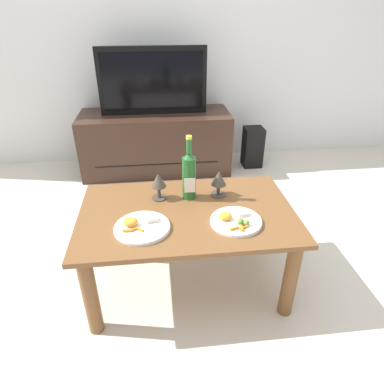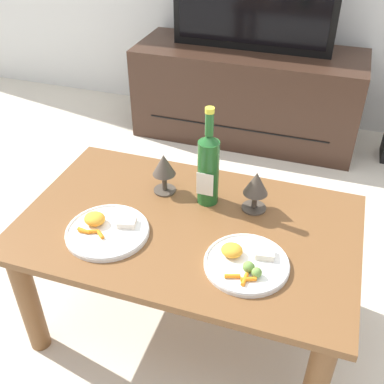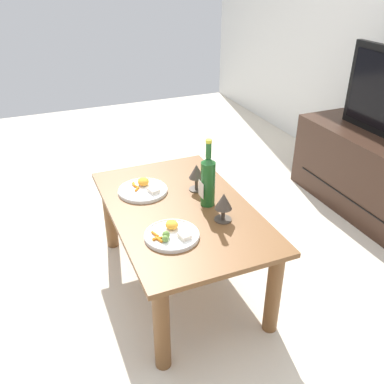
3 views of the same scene
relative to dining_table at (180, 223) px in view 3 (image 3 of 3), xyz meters
name	(u,v)px [view 3 (image 3 of 3)]	position (x,y,z in m)	size (l,w,h in m)	color
ground_plane	(181,281)	(0.00, 0.00, -0.38)	(6.40, 6.40, 0.00)	beige
dining_table	(180,223)	(0.00, 0.00, 0.00)	(1.07, 0.66, 0.47)	brown
tv_stand	(383,179)	(-0.13, 1.48, -0.11)	(1.31, 0.49, 0.53)	#382319
wine_bottle	(208,180)	(0.02, 0.14, 0.23)	(0.07, 0.07, 0.34)	#1E5923
goblet_left	(196,173)	(-0.13, 0.14, 0.19)	(0.08, 0.08, 0.15)	#473D33
goblet_right	(224,203)	(0.18, 0.14, 0.18)	(0.08, 0.08, 0.14)	#473D33
dinner_plate_left	(143,189)	(-0.22, -0.12, 0.10)	(0.26, 0.26, 0.05)	white
dinner_plate_right	(172,234)	(0.22, -0.12, 0.10)	(0.24, 0.24, 0.05)	white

